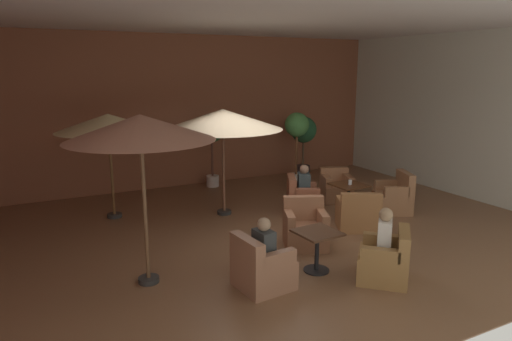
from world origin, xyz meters
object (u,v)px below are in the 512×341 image
Objects in this scene: potted_tree_mid_right at (212,134)px; patron_by_window at (385,232)px; cafe_table_front_right at (317,243)px; potted_tree_left_corner at (297,138)px; patio_umbrella_tall_red at (108,123)px; armchair_front_left_west at (336,188)px; armchair_front_right_south at (262,268)px; armchair_front_left_south at (394,198)px; armchair_front_right_east at (305,229)px; patron_with_friend at (264,241)px; potted_tree_mid_left at (303,136)px; patio_umbrella_center_beige at (140,129)px; iced_drink_cup at (350,182)px; cafe_table_front_left at (349,191)px; patron_blue_shirt at (304,182)px; patio_umbrella_near_wall at (223,120)px; armchair_front_right_north at (385,261)px; armchair_front_left_north at (302,199)px; armchair_front_left_east at (358,215)px.

potted_tree_mid_right is 2.74× the size of patron_by_window.
cafe_table_front_right is 5.22m from potted_tree_left_corner.
patio_umbrella_tall_red is (-2.42, 4.30, 1.60)m from cafe_table_front_right.
armchair_front_left_west is 1.17× the size of armchair_front_right_south.
armchair_front_left_south is 1.01× the size of armchair_front_right_east.
potted_tree_mid_left is at bearing 52.52° from patron_with_friend.
iced_drink_cup is at bearing 15.15° from patio_umbrella_center_beige.
patron_with_friend is at bearing -127.48° from potted_tree_mid_left.
cafe_table_front_left is at bearing -91.41° from potted_tree_left_corner.
patio_umbrella_center_beige is 4.68m from patron_blue_shirt.
patio_umbrella_near_wall is at bearing 103.47° from armchair_front_right_east.
patio_umbrella_center_beige is (-3.30, 1.57, 2.06)m from armchair_front_right_north.
armchair_front_right_east is at bearing -148.14° from cafe_table_front_left.
armchair_front_left_north is 3.47m from potted_tree_mid_left.
patron_by_window is at bearing -25.26° from patio_umbrella_center_beige.
potted_tree_left_corner is 1.06× the size of potted_tree_mid_right.
potted_tree_mid_right is 3.40m from patron_blue_shirt.
armchair_front_left_south is 3.80m from cafe_table_front_right.
cafe_table_front_left is at bearing 42.87° from cafe_table_front_right.
cafe_table_front_right is (-1.42, -2.67, 0.16)m from armchair_front_left_north.
armchair_front_left_south reaches higher than armchair_front_left_west.
patio_umbrella_tall_red reaches higher than potted_tree_mid_left.
patron_with_friend is at bearing -31.88° from patio_umbrella_center_beige.
cafe_table_front_left is 1.03× the size of cafe_table_front_right.
patron_by_window is at bearing -79.01° from armchair_front_right_east.
potted_tree_mid_left reaches higher than cafe_table_front_left.
patron_blue_shirt is (0.94, -3.18, -0.74)m from potted_tree_mid_right.
armchair_front_left_east is (0.45, -1.41, -0.01)m from armchair_front_left_north.
armchair_front_left_east is 1.26× the size of armchair_front_right_south.
patron_with_friend is at bearing 5.57° from armchair_front_right_south.
patio_umbrella_center_beige is 6.26m from potted_tree_left_corner.
armchair_front_left_west is at bearing 49.04° from cafe_table_front_right.
potted_tree_mid_left is 16.80× the size of iced_drink_cup.
armchair_front_left_east is 0.54× the size of potted_tree_mid_right.
potted_tree_mid_left is at bearing 38.75° from patio_umbrella_center_beige.
armchair_front_left_north is 1.97m from armchair_front_right_east.
cafe_table_front_right is at bearing -118.02° from armchair_front_left_north.
patron_by_window reaches higher than iced_drink_cup.
cafe_table_front_left is 0.27× the size of patio_umbrella_near_wall.
armchair_front_left_east is at bearing 10.81° from armchair_front_right_east.
armchair_front_right_east is 0.47× the size of potted_tree_left_corner.
armchair_front_right_north is 0.51× the size of potted_tree_left_corner.
cafe_table_front_right is 0.65× the size of armchair_front_right_north.
patron_by_window is (-2.01, -3.88, 0.47)m from armchair_front_left_west.
armchair_front_right_east reaches higher than cafe_table_front_right.
patron_blue_shirt is (-0.97, -1.88, -0.67)m from potted_tree_left_corner.
armchair_front_right_north is (0.77, -0.73, -0.18)m from cafe_table_front_right.
patio_umbrella_near_wall reaches higher than armchair_front_right_north.
patron_blue_shirt is at bearing -117.23° from potted_tree_left_corner.
iced_drink_cup is at bearing -111.32° from armchair_front_left_west.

